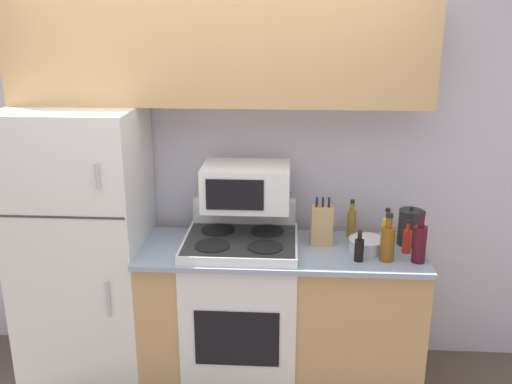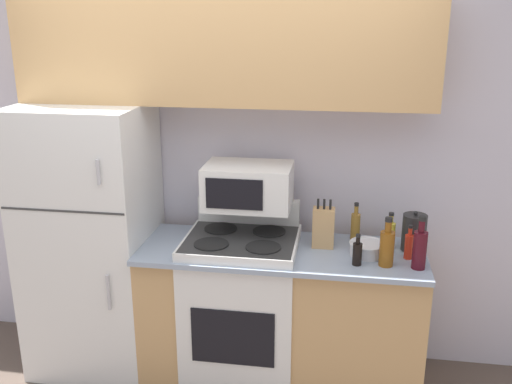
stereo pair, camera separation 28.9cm
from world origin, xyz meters
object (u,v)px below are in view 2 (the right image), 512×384
(bottle_wine_red, at_px, (420,248))
(kettle, at_px, (414,232))
(knife_block, at_px, (323,227))
(bottle_cooking_spray, at_px, (390,234))
(stove, at_px, (242,307))
(bottle_whiskey, at_px, (387,247))
(bowl, at_px, (367,248))
(refrigerator, at_px, (92,240))
(bottle_hot_sauce, at_px, (409,245))
(bottle_vinegar, at_px, (355,226))
(microwave, at_px, (248,186))
(bottle_soy_sauce, at_px, (357,253))

(bottle_wine_red, height_order, kettle, bottle_wine_red)
(knife_block, xyz_separation_m, bottle_cooking_spray, (0.39, 0.04, -0.03))
(stove, bearing_deg, bottle_whiskey, -9.47)
(stove, height_order, kettle, kettle)
(bowl, xyz_separation_m, kettle, (0.27, 0.12, 0.07))
(refrigerator, xyz_separation_m, bottle_hot_sauce, (1.94, -0.07, 0.12))
(bottle_cooking_spray, xyz_separation_m, kettle, (0.14, -0.01, 0.02))
(bottle_hot_sauce, bearing_deg, bottle_cooking_spray, 124.78)
(bottle_vinegar, bearing_deg, microwave, -170.73)
(microwave, height_order, bottle_cooking_spray, microwave)
(knife_block, relative_size, bottle_cooking_spray, 1.36)
(stove, height_order, microwave, microwave)
(bottle_cooking_spray, distance_m, bottle_hot_sauce, 0.17)
(bottle_hot_sauce, bearing_deg, bottle_vinegar, 142.21)
(refrigerator, xyz_separation_m, kettle, (1.98, 0.05, 0.15))
(bowl, bearing_deg, kettle, 24.32)
(refrigerator, xyz_separation_m, stove, (0.97, -0.05, -0.36))
(bottle_vinegar, distance_m, bottle_soy_sauce, 0.36)
(bowl, xyz_separation_m, bottle_soy_sauce, (-0.06, -0.14, 0.03))
(microwave, bearing_deg, bottle_hot_sauce, -7.58)
(microwave, xyz_separation_m, bottle_wine_red, (0.98, -0.25, -0.23))
(knife_block, height_order, kettle, knife_block)
(bowl, relative_size, bottle_hot_sauce, 1.05)
(stove, distance_m, bowl, 0.86)
(kettle, bearing_deg, bottle_hot_sauce, -106.49)
(bottle_whiskey, bearing_deg, stove, 170.53)
(microwave, xyz_separation_m, kettle, (0.98, 0.00, -0.24))
(bottle_vinegar, height_order, bottle_cooking_spray, bottle_vinegar)
(refrigerator, distance_m, bottle_hot_sauce, 1.95)
(bowl, bearing_deg, bottle_vinegar, 107.07)
(bottle_wine_red, bearing_deg, bowl, 153.47)
(bottle_vinegar, height_order, bottle_hot_sauce, bottle_vinegar)
(bottle_wine_red, bearing_deg, bottle_vinegar, 133.49)
(bowl, distance_m, bottle_wine_red, 0.31)
(bottle_wine_red, bearing_deg, bottle_hot_sauce, 108.11)
(knife_block, xyz_separation_m, kettle, (0.52, 0.03, -0.01))
(bottle_hot_sauce, xyz_separation_m, bottle_wine_red, (0.04, -0.13, 0.04))
(refrigerator, bearing_deg, knife_block, 0.95)
(bottle_cooking_spray, relative_size, bottle_soy_sauce, 1.22)
(bottle_whiskey, bearing_deg, bottle_soy_sauce, -174.04)
(bottle_whiskey, bearing_deg, bottle_vinegar, 115.50)
(knife_block, distance_m, kettle, 0.53)
(refrigerator, distance_m, bowl, 1.72)
(bottle_hot_sauce, bearing_deg, knife_block, 168.56)
(knife_block, distance_m, bottle_wine_red, 0.57)
(bottle_cooking_spray, xyz_separation_m, bottle_hot_sauce, (0.10, -0.14, -0.01))
(stove, bearing_deg, refrigerator, 176.94)
(bottle_soy_sauce, bearing_deg, bottle_whiskey, 5.96)
(kettle, bearing_deg, knife_block, -176.63)
(stove, xyz_separation_m, bottle_vinegar, (0.67, 0.21, 0.50))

